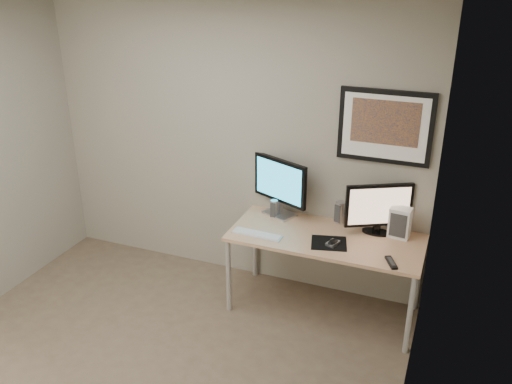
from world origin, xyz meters
TOP-DOWN VIEW (x-y plane):
  - floor at (0.00, 0.00)m, footprint 3.60×3.60m
  - room at (0.00, 0.45)m, footprint 3.60×3.60m
  - desk at (1.00, 1.35)m, footprint 1.60×0.70m
  - framed_art at (1.35, 1.68)m, footprint 0.75×0.04m
  - monitor_large at (0.50, 1.60)m, footprint 0.55×0.28m
  - monitor_tv at (1.38, 1.56)m, footprint 0.51×0.29m
  - speaker_left at (0.47, 1.53)m, footprint 0.07×0.07m
  - speaker_right at (1.04, 1.64)m, footprint 0.10×0.10m
  - keyboard at (0.46, 1.16)m, footprint 0.43×0.14m
  - mousepad at (1.05, 1.24)m, footprint 0.34×0.32m
  - mouse at (1.09, 1.23)m, footprint 0.10×0.13m
  - remote at (1.57, 1.10)m, footprint 0.12×0.18m
  - fan_unit at (1.56, 1.57)m, footprint 0.18×0.14m

SIDE VIEW (x-z plane):
  - floor at x=0.00m, z-range 0.00..0.00m
  - desk at x=1.00m, z-range 0.30..1.03m
  - mousepad at x=1.05m, z-range 0.73..0.73m
  - keyboard at x=0.46m, z-range 0.73..0.74m
  - remote at x=1.57m, z-range 0.73..0.75m
  - mouse at x=1.09m, z-range 0.73..0.77m
  - speaker_left at x=0.47m, z-range 0.73..0.89m
  - speaker_right at x=1.04m, z-range 0.73..0.92m
  - fan_unit at x=1.56m, z-range 0.73..0.99m
  - monitor_tv at x=1.38m, z-range 0.75..1.19m
  - monitor_large at x=0.50m, z-range 0.76..1.29m
  - framed_art at x=1.35m, z-range 1.32..1.92m
  - room at x=0.00m, z-range -0.16..3.44m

